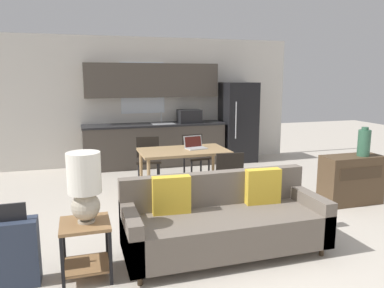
{
  "coord_description": "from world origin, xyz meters",
  "views": [
    {
      "loc": [
        -1.54,
        -3.42,
        1.88
      ],
      "look_at": [
        -0.03,
        1.5,
        0.95
      ],
      "focal_mm": 35.0,
      "sensor_mm": 36.0,
      "label": 1
    }
  ],
  "objects_px": {
    "side_table": "(86,241)",
    "dining_chair_far_right": "(195,154)",
    "credenza": "(351,180)",
    "dining_chair_far_left": "(148,157)",
    "dining_chair_near_right": "(227,175)",
    "couch": "(223,221)",
    "table_lamp": "(85,185)",
    "vase": "(364,143)",
    "suitcase": "(15,253)",
    "refrigerator": "(238,122)",
    "dining_table": "(184,154)",
    "laptop": "(195,145)"
  },
  "relations": [
    {
      "from": "side_table",
      "to": "dining_chair_far_right",
      "type": "xyz_separation_m",
      "value": [
        2.01,
        2.95,
        0.11
      ]
    },
    {
      "from": "credenza",
      "to": "side_table",
      "type": "bearing_deg",
      "value": -165.04
    },
    {
      "from": "dining_chair_far_left",
      "to": "dining_chair_near_right",
      "type": "height_order",
      "value": "same"
    },
    {
      "from": "couch",
      "to": "dining_chair_far_right",
      "type": "xyz_separation_m",
      "value": [
        0.58,
        2.84,
        0.13
      ]
    },
    {
      "from": "table_lamp",
      "to": "dining_chair_near_right",
      "type": "relative_size",
      "value": 0.8
    },
    {
      "from": "dining_chair_near_right",
      "to": "dining_chair_far_left",
      "type": "bearing_deg",
      "value": -54.36
    },
    {
      "from": "vase",
      "to": "suitcase",
      "type": "height_order",
      "value": "vase"
    },
    {
      "from": "credenza",
      "to": "vase",
      "type": "relative_size",
      "value": 2.1
    },
    {
      "from": "refrigerator",
      "to": "dining_chair_far_right",
      "type": "xyz_separation_m",
      "value": [
        -1.41,
        -1.27,
        -0.4
      ]
    },
    {
      "from": "refrigerator",
      "to": "suitcase",
      "type": "distance_m",
      "value": 5.84
    },
    {
      "from": "couch",
      "to": "suitcase",
      "type": "xyz_separation_m",
      "value": [
        -2.05,
        -0.07,
        -0.03
      ]
    },
    {
      "from": "dining_chair_far_left",
      "to": "dining_chair_near_right",
      "type": "bearing_deg",
      "value": -52.17
    },
    {
      "from": "refrigerator",
      "to": "dining_table",
      "type": "relative_size",
      "value": 1.27
    },
    {
      "from": "side_table",
      "to": "dining_chair_far_left",
      "type": "xyz_separation_m",
      "value": [
        1.14,
        2.93,
        0.11
      ]
    },
    {
      "from": "suitcase",
      "to": "credenza",
      "type": "bearing_deg",
      "value": 12.42
    },
    {
      "from": "vase",
      "to": "dining_chair_far_left",
      "type": "xyz_separation_m",
      "value": [
        -2.85,
        1.95,
        -0.45
      ]
    },
    {
      "from": "dining_chair_far_left",
      "to": "dining_chair_near_right",
      "type": "distance_m",
      "value": 1.75
    },
    {
      "from": "suitcase",
      "to": "refrigerator",
      "type": "bearing_deg",
      "value": 45.93
    },
    {
      "from": "dining_chair_far_left",
      "to": "suitcase",
      "type": "bearing_deg",
      "value": -113.35
    },
    {
      "from": "dining_chair_near_right",
      "to": "credenza",
      "type": "bearing_deg",
      "value": 173.82
    },
    {
      "from": "refrigerator",
      "to": "dining_chair_near_right",
      "type": "xyz_separation_m",
      "value": [
        -1.41,
        -2.8,
        -0.4
      ]
    },
    {
      "from": "couch",
      "to": "credenza",
      "type": "xyz_separation_m",
      "value": [
        2.42,
        0.92,
        0.02
      ]
    },
    {
      "from": "couch",
      "to": "laptop",
      "type": "height_order",
      "value": "laptop"
    },
    {
      "from": "refrigerator",
      "to": "dining_chair_far_left",
      "type": "bearing_deg",
      "value": -150.61
    },
    {
      "from": "dining_chair_near_right",
      "to": "laptop",
      "type": "relative_size",
      "value": 2.3
    },
    {
      "from": "dining_chair_near_right",
      "to": "vase",
      "type": "bearing_deg",
      "value": 173.36
    },
    {
      "from": "couch",
      "to": "dining_table",
      "type": "bearing_deg",
      "value": 85.96
    },
    {
      "from": "refrigerator",
      "to": "dining_chair_far_left",
      "type": "height_order",
      "value": "refrigerator"
    },
    {
      "from": "refrigerator",
      "to": "dining_chair_far_right",
      "type": "height_order",
      "value": "refrigerator"
    },
    {
      "from": "dining_chair_far_right",
      "to": "dining_chair_near_right",
      "type": "bearing_deg",
      "value": -96.56
    },
    {
      "from": "dining_table",
      "to": "dining_chair_far_left",
      "type": "distance_m",
      "value": 0.89
    },
    {
      "from": "dining_table",
      "to": "laptop",
      "type": "xyz_separation_m",
      "value": [
        0.21,
        0.07,
        0.12
      ]
    },
    {
      "from": "refrigerator",
      "to": "dining_chair_far_left",
      "type": "distance_m",
      "value": 2.65
    },
    {
      "from": "credenza",
      "to": "dining_chair_far_left",
      "type": "distance_m",
      "value": 3.31
    },
    {
      "from": "side_table",
      "to": "credenza",
      "type": "height_order",
      "value": "credenza"
    },
    {
      "from": "couch",
      "to": "table_lamp",
      "type": "distance_m",
      "value": 1.52
    },
    {
      "from": "vase",
      "to": "laptop",
      "type": "relative_size",
      "value": 1.19
    },
    {
      "from": "dining_chair_far_right",
      "to": "suitcase",
      "type": "relative_size",
      "value": 1.06
    },
    {
      "from": "table_lamp",
      "to": "dining_chair_far_left",
      "type": "bearing_deg",
      "value": 68.99
    },
    {
      "from": "credenza",
      "to": "vase",
      "type": "xyz_separation_m",
      "value": [
        0.14,
        -0.05,
        0.56
      ]
    },
    {
      "from": "refrigerator",
      "to": "side_table",
      "type": "bearing_deg",
      "value": -129.03
    },
    {
      "from": "dining_chair_far_left",
      "to": "dining_chair_far_right",
      "type": "bearing_deg",
      "value": 9.26
    },
    {
      "from": "credenza",
      "to": "dining_chair_near_right",
      "type": "xyz_separation_m",
      "value": [
        -1.84,
        0.39,
        0.11
      ]
    },
    {
      "from": "dining_table",
      "to": "side_table",
      "type": "relative_size",
      "value": 2.54
    },
    {
      "from": "dining_chair_near_right",
      "to": "dining_chair_far_right",
      "type": "bearing_deg",
      "value": -84.15
    },
    {
      "from": "dining_chair_far_left",
      "to": "dining_chair_far_right",
      "type": "relative_size",
      "value": 1.0
    },
    {
      "from": "credenza",
      "to": "suitcase",
      "type": "relative_size",
      "value": 1.16
    },
    {
      "from": "couch",
      "to": "side_table",
      "type": "relative_size",
      "value": 3.93
    },
    {
      "from": "couch",
      "to": "dining_chair_near_right",
      "type": "bearing_deg",
      "value": 66.01
    },
    {
      "from": "vase",
      "to": "refrigerator",
      "type": "bearing_deg",
      "value": 99.91
    }
  ]
}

